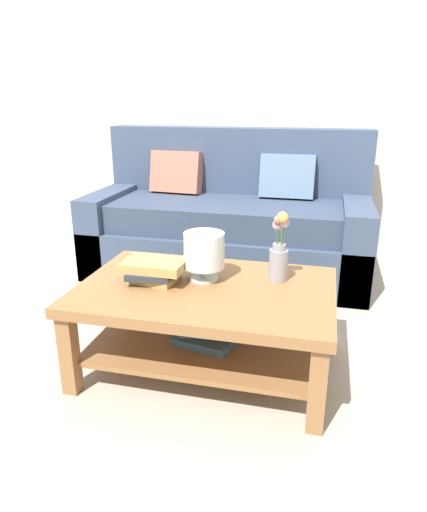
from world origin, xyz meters
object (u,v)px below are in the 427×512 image
at_px(glass_hurricane_vase, 204,252).
at_px(flower_pitcher, 279,252).
at_px(couch, 229,224).
at_px(coffee_table, 206,309).
at_px(book_stack_main, 153,270).

xyz_separation_m(glass_hurricane_vase, flower_pitcher, (0.35, 0.08, -0.00)).
xyz_separation_m(couch, flower_pitcher, (0.50, -1.22, 0.22)).
bearing_deg(flower_pitcher, coffee_table, -154.12).
relative_size(book_stack_main, glass_hurricane_vase, 1.25).
xyz_separation_m(book_stack_main, glass_hurricane_vase, (0.23, 0.08, 0.08)).
height_order(coffee_table, glass_hurricane_vase, glass_hurricane_vase).
height_order(coffee_table, book_stack_main, book_stack_main).
distance_m(book_stack_main, glass_hurricane_vase, 0.26).
bearing_deg(glass_hurricane_vase, coffee_table, -69.41).
xyz_separation_m(coffee_table, book_stack_main, (-0.26, -0.00, 0.18)).
relative_size(glass_hurricane_vase, flower_pitcher, 0.68).
bearing_deg(glass_hurricane_vase, book_stack_main, -160.83).
bearing_deg(couch, book_stack_main, -93.40).
bearing_deg(book_stack_main, couch, 86.60).
xyz_separation_m(couch, glass_hurricane_vase, (0.15, -1.30, 0.22)).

